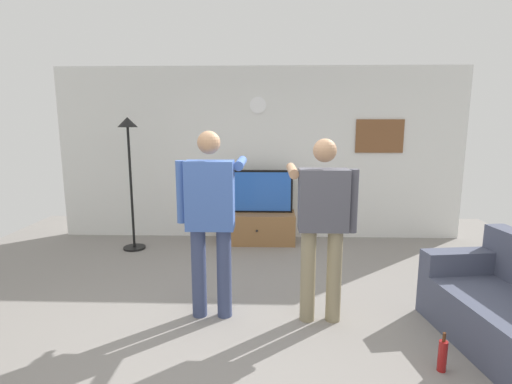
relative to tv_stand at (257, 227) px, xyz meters
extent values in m
plane|color=gray|center=(0.03, -2.60, -0.23)|extent=(8.40, 8.40, 0.00)
cube|color=silver|center=(0.03, 0.35, 1.12)|extent=(6.40, 0.10, 2.70)
cube|color=olive|center=(0.00, 0.00, 0.00)|extent=(1.15, 0.52, 0.47)
sphere|color=black|center=(0.00, -0.27, 0.02)|extent=(0.04, 0.04, 0.04)
cube|color=black|center=(0.00, 0.05, 0.56)|extent=(1.08, 0.06, 0.66)
cube|color=blue|center=(0.00, 0.02, 0.56)|extent=(1.02, 0.01, 0.60)
cylinder|color=white|center=(0.00, 0.29, 1.88)|extent=(0.25, 0.03, 0.25)
cube|color=brown|center=(1.89, 0.30, 1.40)|extent=(0.74, 0.04, 0.51)
cylinder|color=black|center=(-1.82, -0.38, -0.22)|extent=(0.32, 0.32, 0.03)
cylinder|color=black|center=(-1.82, -0.38, 0.67)|extent=(0.04, 0.04, 1.75)
cone|color=black|center=(-1.82, -0.38, 1.62)|extent=(0.28, 0.28, 0.14)
cylinder|color=#384266|center=(-0.49, -2.37, 0.20)|extent=(0.14, 0.14, 0.87)
cylinder|color=#384266|center=(-0.25, -2.37, 0.20)|extent=(0.14, 0.14, 0.87)
cube|color=#3F60AD|center=(-0.37, -2.37, 0.96)|extent=(0.44, 0.22, 0.64)
sphere|color=tan|center=(-0.37, -2.37, 1.44)|extent=(0.21, 0.21, 0.21)
cylinder|color=#3F60AD|center=(-0.64, -2.37, 0.99)|extent=(0.09, 0.09, 0.58)
cylinder|color=#3F60AD|center=(-0.11, -2.08, 1.23)|extent=(0.09, 0.58, 0.09)
cube|color=white|center=(-0.11, -1.76, 1.23)|extent=(0.04, 0.12, 0.04)
cylinder|color=gray|center=(0.54, -2.43, 0.21)|extent=(0.14, 0.14, 0.89)
cylinder|color=gray|center=(0.78, -2.43, 0.21)|extent=(0.14, 0.14, 0.89)
cube|color=#4C4C56|center=(0.66, -2.43, 0.93)|extent=(0.44, 0.22, 0.56)
sphere|color=tan|center=(0.66, -2.43, 1.38)|extent=(0.21, 0.21, 0.21)
cylinder|color=tan|center=(0.40, -2.14, 1.16)|extent=(0.09, 0.58, 0.09)
cube|color=white|center=(0.40, -1.82, 1.16)|extent=(0.04, 0.12, 0.04)
cylinder|color=#4C4C56|center=(0.93, -2.43, 0.92)|extent=(0.09, 0.09, 0.58)
cube|color=#474C60|center=(2.09, -2.23, 0.30)|extent=(0.87, 0.31, 0.22)
cylinder|color=maroon|center=(1.49, -3.18, -0.11)|extent=(0.07, 0.07, 0.24)
cylinder|color=#4C2814|center=(1.49, -3.18, 0.04)|extent=(0.02, 0.02, 0.07)
camera|label=1|loc=(0.16, -5.92, 1.63)|focal=27.59mm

